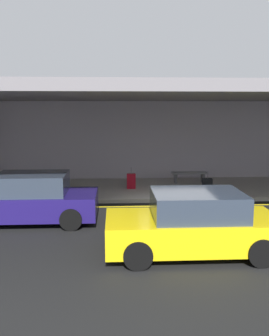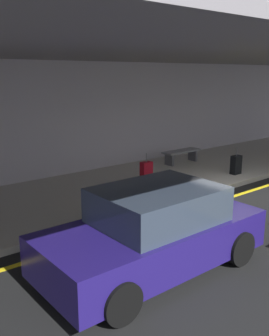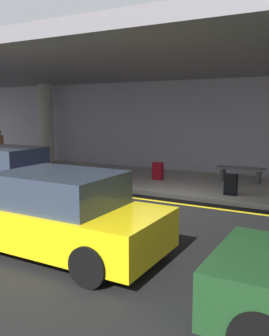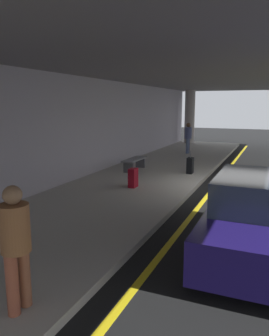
{
  "view_description": "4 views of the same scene",
  "coord_description": "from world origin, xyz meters",
  "px_view_note": "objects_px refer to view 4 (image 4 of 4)",
  "views": [
    {
      "loc": [
        -2.09,
        -12.22,
        3.4
      ],
      "look_at": [
        -1.36,
        1.55,
        1.22
      ],
      "focal_mm": 39.49,
      "sensor_mm": 36.0,
      "label": 1
    },
    {
      "loc": [
        -8.85,
        -5.75,
        3.4
      ],
      "look_at": [
        -2.78,
        1.76,
        1.0
      ],
      "focal_mm": 40.78,
      "sensor_mm": 36.0,
      "label": 2
    },
    {
      "loc": [
        4.19,
        -8.92,
        2.6
      ],
      "look_at": [
        -1.57,
        1.41,
        0.75
      ],
      "focal_mm": 39.58,
      "sensor_mm": 36.0,
      "label": 3
    },
    {
      "loc": [
        -11.07,
        -1.33,
        2.8
      ],
      "look_at": [
        -2.48,
        2.36,
        1.01
      ],
      "focal_mm": 35.36,
      "sensor_mm": 36.0,
      "label": 4
    }
  ],
  "objects_px": {
    "bench_metal": "(135,162)",
    "traveler_with_luggage": "(188,136)",
    "suitcase_upright_secondary": "(133,178)",
    "person_waiting_for_ride": "(16,241)",
    "support_column_left_mid": "(190,117)",
    "car_navy": "(259,217)",
    "suitcase_upright_primary": "(190,165)"
  },
  "relations": [
    {
      "from": "traveler_with_luggage",
      "to": "suitcase_upright_secondary",
      "type": "distance_m",
      "value": 8.3
    },
    {
      "from": "person_waiting_for_ride",
      "to": "suitcase_upright_secondary",
      "type": "xyz_separation_m",
      "value": [
        6.63,
        1.26,
        -0.65
      ]
    },
    {
      "from": "suitcase_upright_secondary",
      "to": "person_waiting_for_ride",
      "type": "bearing_deg",
      "value": 174.41
    },
    {
      "from": "person_waiting_for_ride",
      "to": "suitcase_upright_secondary",
      "type": "height_order",
      "value": "person_waiting_for_ride"
    },
    {
      "from": "support_column_left_mid",
      "to": "bench_metal",
      "type": "xyz_separation_m",
      "value": [
        -10.76,
        -0.41,
        -1.47
      ]
    },
    {
      "from": "car_navy",
      "to": "bench_metal",
      "type": "relative_size",
      "value": 2.56
    },
    {
      "from": "suitcase_upright_primary",
      "to": "traveler_with_luggage",
      "type": "bearing_deg",
      "value": 36.47
    },
    {
      "from": "suitcase_upright_primary",
      "to": "suitcase_upright_secondary",
      "type": "distance_m",
      "value": 3.14
    },
    {
      "from": "support_column_left_mid",
      "to": "bench_metal",
      "type": "height_order",
      "value": "support_column_left_mid"
    },
    {
      "from": "car_navy",
      "to": "person_waiting_for_ride",
      "type": "bearing_deg",
      "value": -41.1
    },
    {
      "from": "person_waiting_for_ride",
      "to": "bench_metal",
      "type": "height_order",
      "value": "person_waiting_for_ride"
    },
    {
      "from": "support_column_left_mid",
      "to": "car_navy",
      "type": "height_order",
      "value": "support_column_left_mid"
    },
    {
      "from": "person_waiting_for_ride",
      "to": "bench_metal",
      "type": "bearing_deg",
      "value": -148.93
    },
    {
      "from": "support_column_left_mid",
      "to": "suitcase_upright_secondary",
      "type": "relative_size",
      "value": 4.06
    },
    {
      "from": "traveler_with_luggage",
      "to": "person_waiting_for_ride",
      "type": "distance_m",
      "value": 14.98
    },
    {
      "from": "suitcase_upright_primary",
      "to": "suitcase_upright_secondary",
      "type": "xyz_separation_m",
      "value": [
        -2.92,
        1.17,
        0.0
      ]
    },
    {
      "from": "bench_metal",
      "to": "person_waiting_for_ride",
      "type": "bearing_deg",
      "value": -165.8
    },
    {
      "from": "traveler_with_luggage",
      "to": "car_navy",
      "type": "bearing_deg",
      "value": 103.0
    },
    {
      "from": "support_column_left_mid",
      "to": "suitcase_upright_primary",
      "type": "bearing_deg",
      "value": -165.72
    },
    {
      "from": "person_waiting_for_ride",
      "to": "suitcase_upright_secondary",
      "type": "distance_m",
      "value": 6.78
    },
    {
      "from": "support_column_left_mid",
      "to": "suitcase_upright_secondary",
      "type": "bearing_deg",
      "value": -173.61
    },
    {
      "from": "person_waiting_for_ride",
      "to": "suitcase_upright_primary",
      "type": "xyz_separation_m",
      "value": [
        9.55,
        0.09,
        -0.65
      ]
    },
    {
      "from": "support_column_left_mid",
      "to": "car_navy",
      "type": "bearing_deg",
      "value": -161.73
    },
    {
      "from": "support_column_left_mid",
      "to": "person_waiting_for_ride",
      "type": "height_order",
      "value": "support_column_left_mid"
    },
    {
      "from": "suitcase_upright_primary",
      "to": "car_navy",
      "type": "bearing_deg",
      "value": -134.07
    },
    {
      "from": "bench_metal",
      "to": "car_navy",
      "type": "bearing_deg",
      "value": -139.28
    },
    {
      "from": "suitcase_upright_primary",
      "to": "bench_metal",
      "type": "relative_size",
      "value": 0.56
    },
    {
      "from": "person_waiting_for_ride",
      "to": "car_navy",
      "type": "bearing_deg",
      "value": 157.72
    },
    {
      "from": "bench_metal",
      "to": "traveler_with_luggage",
      "type": "bearing_deg",
      "value": -8.19
    },
    {
      "from": "traveler_with_luggage",
      "to": "bench_metal",
      "type": "relative_size",
      "value": 1.05
    },
    {
      "from": "support_column_left_mid",
      "to": "bench_metal",
      "type": "distance_m",
      "value": 10.87
    },
    {
      "from": "traveler_with_luggage",
      "to": "bench_metal",
      "type": "distance_m",
      "value": 5.7
    }
  ]
}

